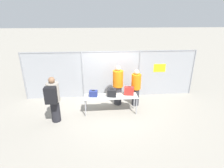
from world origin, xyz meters
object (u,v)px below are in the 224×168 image
utility_trailer (127,74)px  suitcase_red (129,91)px  traveler_hooded (53,98)px  security_worker_near (118,85)px  suitcase_navy (93,94)px  suitcase_black (112,93)px  security_worker_far (136,87)px  inspection_table (111,97)px

utility_trailer → suitcase_red: bearing=-98.1°
traveler_hooded → security_worker_near: (2.53, 1.27, -0.04)m
suitcase_navy → suitcase_black: bearing=-2.5°
suitcase_navy → suitcase_red: bearing=1.7°
suitcase_black → traveler_hooded: 2.26m
suitcase_red → traveler_hooded: bearing=-168.1°
suitcase_black → security_worker_far: (1.12, 0.58, -0.03)m
suitcase_navy → traveler_hooded: (-1.45, -0.57, 0.11)m
inspection_table → suitcase_navy: (-0.70, 0.04, 0.18)m
inspection_table → traveler_hooded: traveler_hooded is taller
security_worker_near → utility_trailer: 3.29m
utility_trailer → inspection_table: bearing=-108.6°
suitcase_red → security_worker_far: size_ratio=0.24×
inspection_table → utility_trailer: 4.08m
suitcase_red → utility_trailer: bearing=81.9°
suitcase_navy → suitcase_black: size_ratio=0.87×
traveler_hooded → security_worker_far: size_ratio=1.07×
traveler_hooded → utility_trailer: bearing=60.6°
suitcase_navy → security_worker_far: security_worker_far is taller
inspection_table → suitcase_black: 0.22m
inspection_table → security_worker_near: (0.38, 0.75, 0.26)m
suitcase_navy → traveler_hooded: bearing=-158.5°
suitcase_black → suitcase_navy: bearing=177.5°
security_worker_near → security_worker_far: 0.81m
suitcase_navy → utility_trailer: bearing=62.3°
security_worker_near → inspection_table: bearing=71.5°
suitcase_navy → suitcase_red: size_ratio=0.84×
suitcase_red → inspection_table: bearing=-173.5°
suitcase_navy → suitcase_red: (1.46, 0.04, 0.05)m
inspection_table → utility_trailer: size_ratio=0.53×
suitcase_black → utility_trailer: bearing=72.0°
inspection_table → suitcase_red: (0.76, 0.09, 0.23)m
traveler_hooded → suitcase_navy: bearing=30.2°
suitcase_black → security_worker_near: 0.81m
traveler_hooded → security_worker_far: bearing=27.3°
suitcase_black → inspection_table: bearing=-166.5°
suitcase_red → utility_trailer: suitcase_red is taller
traveler_hooded → suitcase_black: bearing=22.5°
security_worker_far → utility_trailer: (0.14, 3.27, -0.47)m
suitcase_black → utility_trailer: size_ratio=0.10×
security_worker_near → security_worker_far: size_ratio=1.09×
security_worker_far → utility_trailer: bearing=-118.8°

